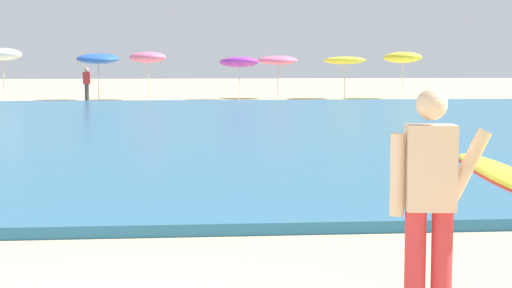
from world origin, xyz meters
name	(u,v)px	position (x,y,z in m)	size (l,w,h in m)	color
sea	(153,127)	(0.00, 18.32, 0.07)	(120.00, 28.00, 0.14)	teal
surfer_with_board	(467,188)	(2.81, 0.98, 1.03)	(1.10, 2.67, 1.73)	red
beach_umbrella_2	(3,54)	(-7.46, 34.78, 2.17)	(1.73, 1.74, 2.48)	beige
beach_umbrella_3	(98,59)	(-3.19, 35.64, 1.98)	(2.05, 2.08, 2.30)	beige
beach_umbrella_4	(148,57)	(-0.84, 35.65, 2.04)	(1.76, 1.78, 2.33)	beige
beach_umbrella_5	(239,62)	(3.54, 35.24, 1.81)	(1.91, 1.94, 2.14)	beige
beach_umbrella_6	(278,60)	(5.57, 36.62, 1.90)	(1.99, 2.00, 2.17)	beige
beach_umbrella_7	(345,60)	(8.87, 36.15, 1.89)	(2.08, 2.09, 2.12)	beige
beach_umbrella_8	(403,57)	(11.79, 36.06, 2.04)	(1.91, 1.93, 2.35)	beige
beachgoer_near_row_left	(87,84)	(-3.49, 33.31, 0.84)	(0.32, 0.20, 1.58)	#383842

